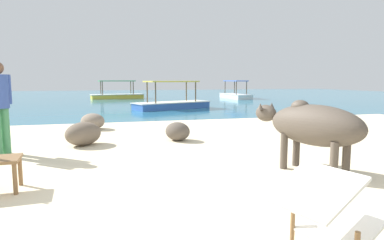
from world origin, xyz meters
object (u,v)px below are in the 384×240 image
(boat_white, at_px, (235,95))
(boat_yellow, at_px, (117,95))
(boat_blue, at_px, (172,103))
(cow, at_px, (312,125))
(deck_chair_far, at_px, (327,210))

(boat_white, xyz_separation_m, boat_yellow, (-8.35, 1.75, 0.00))
(boat_blue, relative_size, boat_white, 1.04)
(cow, bearing_deg, boat_yellow, -15.35)
(cow, xyz_separation_m, boat_yellow, (-2.04, 19.97, -0.42))
(cow, relative_size, deck_chair_far, 2.03)
(cow, height_order, deck_chair_far, cow)
(deck_chair_far, xyz_separation_m, boat_white, (7.57, 20.25, -0.13))
(boat_white, height_order, boat_yellow, same)
(cow, distance_m, boat_blue, 10.90)
(deck_chair_far, xyz_separation_m, boat_blue, (1.42, 12.92, -0.13))
(boat_white, bearing_deg, cow, 160.30)
(cow, relative_size, boat_yellow, 0.48)
(cow, relative_size, boat_white, 0.49)
(boat_white, distance_m, boat_yellow, 8.53)
(deck_chair_far, bearing_deg, boat_white, 51.91)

